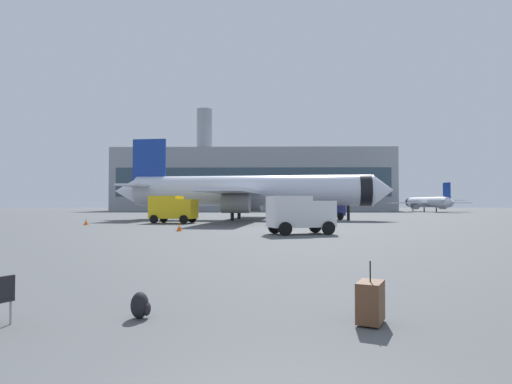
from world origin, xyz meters
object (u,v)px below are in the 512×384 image
safety_cone_mid (317,218)px  cargo_van (300,213)px  safety_cone_far (86,222)px  service_truck (173,208)px  traveller_backpack (141,306)px  fuel_truck (321,206)px  airplane_taxiing (428,202)px  airplane_at_gate (250,191)px  safety_cone_near (179,227)px  rolling_suitcase (370,302)px

safety_cone_mid → cargo_van: bearing=-99.8°
safety_cone_far → service_truck: bearing=25.6°
traveller_backpack → cargo_van: bearing=77.4°
fuel_truck → traveller_backpack: bearing=-101.5°
airplane_taxiing → cargo_van: airplane_taxiing is taller
airplane_at_gate → safety_cone_mid: (8.24, -1.71, -3.30)m
safety_cone_mid → traveller_backpack: (-8.70, -44.10, -0.12)m
airplane_taxiing → fuel_truck: size_ratio=3.60×
fuel_truck → safety_cone_mid: bearing=-107.5°
airplane_at_gate → safety_cone_near: (-4.63, -21.39, -3.34)m
fuel_truck → safety_cone_mid: 3.17m
service_truck → traveller_backpack: 37.91m
cargo_van → traveller_backpack: 21.76m
cargo_van → safety_cone_near: (-8.90, 3.22, -1.14)m
airplane_taxiing → service_truck: (-50.06, -60.38, -0.76)m
airplane_at_gate → safety_cone_far: bearing=-141.6°
fuel_truck → safety_cone_far: (-24.68, -13.36, -1.48)m
safety_cone_far → traveller_backpack: safety_cone_far is taller
service_truck → rolling_suitcase: service_truck is taller
safety_cone_near → fuel_truck: bearing=58.5°
service_truck → cargo_van: 20.05m
airplane_taxiing → traveller_backpack: size_ratio=48.16×
fuel_truck → safety_cone_far: fuel_truck is taller
rolling_suitcase → traveller_backpack: size_ratio=2.29×
safety_cone_near → safety_cone_far: 14.19m
airplane_at_gate → service_truck: size_ratio=6.92×
safety_cone_near → traveller_backpack: 24.78m
safety_cone_far → rolling_suitcase: bearing=-60.3°
safety_cone_mid → rolling_suitcase: rolling_suitcase is taller
safety_cone_mid → traveller_backpack: bearing=-101.2°
service_truck → safety_cone_mid: size_ratio=7.16×
safety_cone_mid → safety_cone_far: (-23.83, -10.65, -0.06)m
fuel_truck → airplane_taxiing: bearing=56.9°
fuel_truck → cargo_van: (-4.82, -25.60, -0.32)m
airplane_at_gate → fuel_truck: 9.34m
airplane_at_gate → safety_cone_near: bearing=-102.2°
safety_cone_near → airplane_taxiing: bearing=57.4°
rolling_suitcase → airplane_at_gate: bearing=94.6°
cargo_van → service_truck: bearing=127.3°
airplane_at_gate → rolling_suitcase: (3.67, -46.12, -3.27)m
fuel_truck → safety_cone_mid: size_ratio=8.89×
fuel_truck → rolling_suitcase: 47.44m
airplane_taxiing → fuel_truck: (-33.10, -50.73, -0.59)m
airplane_taxiing → safety_cone_far: airplane_taxiing is taller
safety_cone_mid → airplane_taxiing: bearing=57.6°
airplane_at_gate → traveller_backpack: 45.94m
airplane_at_gate → service_truck: 11.88m
safety_cone_far → fuel_truck: bearing=28.4°
safety_cone_near → safety_cone_mid: 23.51m
airplane_at_gate → cargo_van: 25.08m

